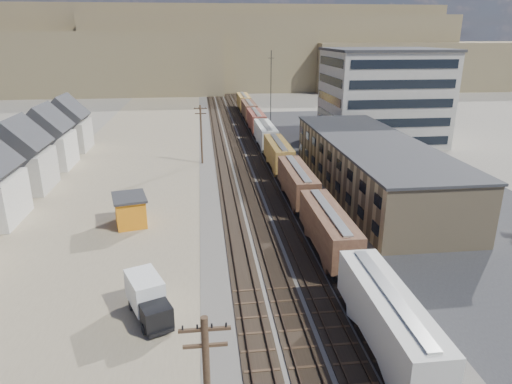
{
  "coord_description": "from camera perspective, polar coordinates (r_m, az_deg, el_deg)",
  "views": [
    {
      "loc": [
        -8.27,
        -34.19,
        21.04
      ],
      "look_at": [
        -2.13,
        17.45,
        3.0
      ],
      "focal_mm": 32.0,
      "sensor_mm": 36.0,
      "label": 1
    }
  ],
  "objects": [
    {
      "name": "maintenance_shed",
      "position": [
        54.79,
        -15.45,
        -2.17
      ],
      "size": [
        4.66,
        5.47,
        3.49
      ],
      "color": "orange",
      "rests_on": "ground"
    },
    {
      "name": "parked_car_white",
      "position": [
        55.22,
        22.7,
        -4.03
      ],
      "size": [
        1.65,
        4.39,
        1.43
      ],
      "primitive_type": "imported",
      "rotation": [
        0.0,
        0.0,
        0.03
      ],
      "color": "white",
      "rests_on": "ground"
    },
    {
      "name": "parked_car_blue",
      "position": [
        89.58,
        14.92,
        5.41
      ],
      "size": [
        4.84,
        6.16,
        1.55
      ],
      "primitive_type": "imported",
      "rotation": [
        0.0,
        0.0,
        0.47
      ],
      "color": "#171952",
      "rests_on": "ground"
    },
    {
      "name": "townhouse_row",
      "position": [
        66.67,
        -29.23,
        2.14
      ],
      "size": [
        8.15,
        68.16,
        10.47
      ],
      "color": "#B7B2A8",
      "rests_on": "ground"
    },
    {
      "name": "parked_car_far",
      "position": [
        101.75,
        16.83,
        6.78
      ],
      "size": [
        2.4,
        4.36,
        1.41
      ],
      "primitive_type": "imported",
      "rotation": [
        0.0,
        0.0,
        -0.19
      ],
      "color": "silver",
      "rests_on": "ground"
    },
    {
      "name": "dirt_yard",
      "position": [
        78.0,
        -15.18,
        2.81
      ],
      "size": [
        24.0,
        180.0,
        0.03
      ],
      "primitive_type": "cube",
      "color": "#807158",
      "rests_on": "ground"
    },
    {
      "name": "office_tower",
      "position": [
        96.94,
        15.54,
        11.47
      ],
      "size": [
        22.6,
        18.6,
        18.45
      ],
      "color": "#9E998E",
      "rests_on": "ground"
    },
    {
      "name": "freight_train",
      "position": [
        81.49,
        1.93,
        6.18
      ],
      "size": [
        3.0,
        119.74,
        4.46
      ],
      "color": "black",
      "rests_on": "ground"
    },
    {
      "name": "warehouse",
      "position": [
        65.93,
        14.16,
        3.25
      ],
      "size": [
        12.4,
        40.4,
        7.25
      ],
      "color": "#9D8662",
      "rests_on": "ground"
    },
    {
      "name": "rail_tracks",
      "position": [
        87.1,
        -1.5,
        5.22
      ],
      "size": [
        11.4,
        200.0,
        0.24
      ],
      "color": "black",
      "rests_on": "ground"
    },
    {
      "name": "ballast_bed",
      "position": [
        87.17,
        -1.14,
        5.18
      ],
      "size": [
        18.0,
        200.0,
        0.06
      ],
      "primitive_type": "cube",
      "color": "#4C4742",
      "rests_on": "ground"
    },
    {
      "name": "utility_pole_north",
      "position": [
        77.8,
        -6.86,
        7.32
      ],
      "size": [
        2.2,
        0.32,
        10.0
      ],
      "color": "#382619",
      "rests_on": "ground"
    },
    {
      "name": "ground",
      "position": [
        40.99,
        5.97,
        -11.87
      ],
      "size": [
        300.0,
        300.0,
        0.0
      ],
      "primitive_type": "plane",
      "color": "#6B6356",
      "rests_on": "ground"
    },
    {
      "name": "hills_north",
      "position": [
        202.41,
        -4.59,
        17.1
      ],
      "size": [
        265.0,
        80.0,
        32.0
      ],
      "color": "brown",
      "rests_on": "ground"
    },
    {
      "name": "asphalt_lot",
      "position": [
        78.39,
        16.24,
        2.8
      ],
      "size": [
        26.0,
        120.0,
        0.04
      ],
      "primitive_type": "cube",
      "color": "#232326",
      "rests_on": "ground"
    },
    {
      "name": "box_truck",
      "position": [
        37.38,
        -13.35,
        -12.78
      ],
      "size": [
        4.2,
        6.26,
        3.15
      ],
      "color": "silver",
      "rests_on": "ground"
    },
    {
      "name": "radio_mast",
      "position": [
        96.01,
        1.86,
        11.99
      ],
      "size": [
        1.2,
        0.16,
        18.0
      ],
      "color": "black",
      "rests_on": "ground"
    }
  ]
}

